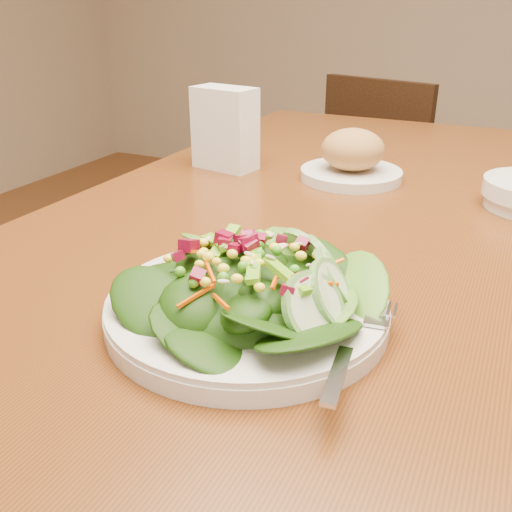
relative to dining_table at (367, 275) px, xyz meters
name	(u,v)px	position (x,y,z in m)	size (l,w,h in m)	color
dining_table	(367,275)	(0.00, 0.00, 0.00)	(0.90, 1.40, 0.75)	#682C11
chair_far	(387,195)	(-0.20, 1.05, -0.22)	(0.47, 0.47, 0.82)	black
salad_plate	(256,294)	(-0.02, -0.35, 0.13)	(0.28, 0.27, 0.08)	silver
bread_plate	(352,159)	(-0.08, 0.15, 0.14)	(0.17, 0.17, 0.09)	silver
napkin_holder	(225,126)	(-0.31, 0.12, 0.18)	(0.12, 0.08, 0.14)	white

